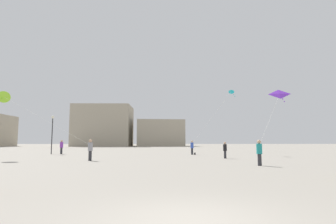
{
  "coord_description": "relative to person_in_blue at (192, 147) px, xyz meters",
  "views": [
    {
      "loc": [
        -0.6,
        -5.88,
        1.66
      ],
      "look_at": [
        0.0,
        17.04,
        4.09
      ],
      "focal_mm": 29.4,
      "sensor_mm": 36.0,
      "label": 1
    }
  ],
  "objects": [
    {
      "name": "person_in_purple",
      "position": [
        -16.5,
        1.79,
        0.04
      ],
      "size": [
        0.39,
        0.39,
        1.8
      ],
      "rotation": [
        0.0,
        0.0,
        0.56
      ],
      "color": "#2D2D33",
      "rests_on": "ground_plane"
    },
    {
      "name": "person_in_teal",
      "position": [
        2.85,
        -15.21,
        0.01
      ],
      "size": [
        0.38,
        0.38,
        1.74
      ],
      "rotation": [
        0.0,
        0.0,
        0.83
      ],
      "color": "#2D2D33",
      "rests_on": "ground_plane"
    },
    {
      "name": "kite_cyan_diamond",
      "position": [
        5.03,
        0.34,
        6.8
      ],
      "size": [
        5.59,
        0.8,
        6.85
      ],
      "color": "#1EB2C6"
    },
    {
      "name": "person_in_blue",
      "position": [
        0.0,
        0.0,
        0.0
      ],
      "size": [
        0.38,
        0.38,
        1.73
      ],
      "rotation": [
        0.0,
        0.0,
        0.18
      ],
      "color": "#2D2D33",
      "rests_on": "ground_plane"
    },
    {
      "name": "building_centre_hall",
      "position": [
        -22.24,
        55.36,
        5.51
      ],
      "size": [
        17.68,
        14.28,
        12.91
      ],
      "color": "#A39984",
      "rests_on": "ground_plane"
    },
    {
      "name": "ground_plane",
      "position": [
        -3.24,
        -27.97,
        -0.95
      ],
      "size": [
        300.0,
        300.0,
        0.0
      ],
      "primitive_type": "plane",
      "color": "#9E9689"
    },
    {
      "name": "person_in_grey",
      "position": [
        -9.82,
        -10.19,
        0.04
      ],
      "size": [
        0.39,
        0.39,
        1.81
      ],
      "rotation": [
        0.0,
        0.0,
        5.82
      ],
      "color": "#2D2D33",
      "rests_on": "ground_plane"
    },
    {
      "name": "person_in_black",
      "position": [
        2.34,
        -7.38,
        -0.08
      ],
      "size": [
        0.34,
        0.34,
        1.58
      ],
      "rotation": [
        0.0,
        0.0,
        3.45
      ],
      "color": "#2D2D33",
      "rests_on": "ground_plane"
    },
    {
      "name": "building_right_hall",
      "position": [
        -4.24,
        57.58,
        3.23
      ],
      "size": [
        15.98,
        15.75,
        8.35
      ],
      "color": "#A39984",
      "rests_on": "ground_plane"
    },
    {
      "name": "kite_lime_diamond",
      "position": [
        -18.76,
        -7.62,
        4.88
      ],
      "size": [
        9.7,
        3.2,
        5.12
      ],
      "color": "#8CD12D"
    },
    {
      "name": "lamppost_east",
      "position": [
        -17.72,
        1.67,
        2.35
      ],
      "size": [
        0.36,
        0.36,
        4.91
      ],
      "color": "#2D2D30",
      "rests_on": "ground_plane"
    },
    {
      "name": "kite_violet_delta",
      "position": [
        5.54,
        -12.66,
        4.36
      ],
      "size": [
        3.38,
        3.0,
        4.39
      ],
      "color": "purple"
    },
    {
      "name": "handbag_beside_flyer",
      "position": [
        0.35,
        0.1,
        -0.83
      ],
      "size": [
        0.24,
        0.35,
        0.24
      ],
      "primitive_type": "cube",
      "rotation": [
        0.0,
        0.0,
        1.23
      ],
      "color": "black",
      "rests_on": "ground_plane"
    }
  ]
}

